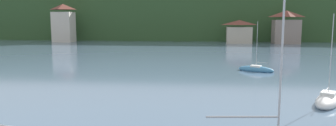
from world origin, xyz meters
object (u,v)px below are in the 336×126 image
object	(u,v)px
shore_building_west	(64,24)
sailboat_mid_6	(328,100)
shore_building_westcentral	(239,32)
sailboat_far_5	(256,69)
shore_building_central	(286,28)

from	to	relation	value
shore_building_west	sailboat_mid_6	distance (m)	76.38
shore_building_west	shore_building_westcentral	distance (m)	47.01
shore_building_westcentral	sailboat_far_5	xyz separation A→B (m)	(-3.03, -45.57, -2.67)
shore_building_west	sailboat_far_5	bearing A→B (deg)	-46.29
shore_building_westcentral	shore_building_central	distance (m)	11.81
shore_building_westcentral	shore_building_west	bearing A→B (deg)	179.53
shore_building_central	sailboat_mid_6	bearing A→B (deg)	-101.27
sailboat_mid_6	shore_building_westcentral	bearing A→B (deg)	29.26
sailboat_far_5	sailboat_mid_6	world-z (taller)	sailboat_mid_6
shore_building_west	shore_building_westcentral	world-z (taller)	shore_building_west
shore_building_westcentral	shore_building_central	size ratio (longest dim) A/B	0.79
shore_building_westcentral	sailboat_far_5	size ratio (longest dim) A/B	1.10
shore_building_west	sailboat_far_5	xyz separation A→B (m)	(43.93, -45.96, -4.76)
shore_building_westcentral	sailboat_far_5	distance (m)	45.75
shore_building_west	shore_building_central	bearing A→B (deg)	0.19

